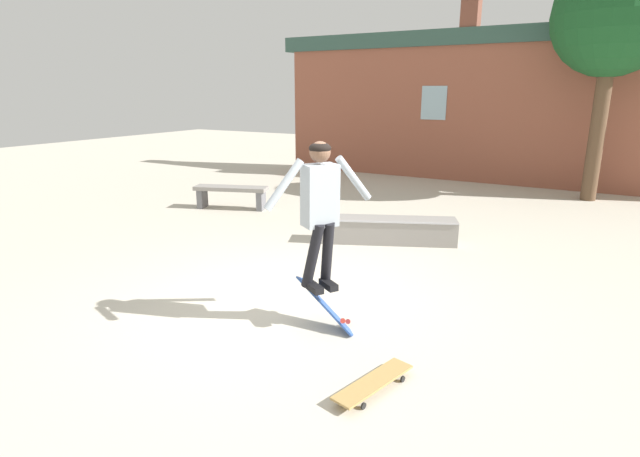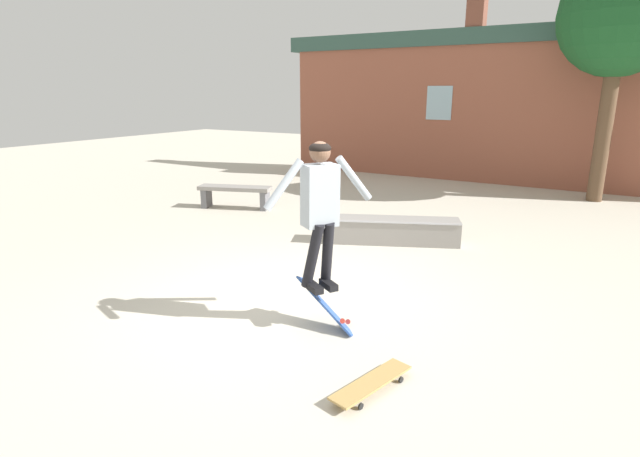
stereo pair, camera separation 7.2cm
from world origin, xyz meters
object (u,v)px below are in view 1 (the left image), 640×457
Objects in this scene: park_bench at (231,193)px; skateboard_resting at (374,382)px; tree_right at (614,18)px; skater at (320,203)px; skateboard_flipping at (326,306)px; skate_ledge at (388,230)px.

skateboard_resting is at bearing -60.62° from park_bench.
skater is (-2.21, -8.54, -2.55)m from tree_right.
skateboard_flipping is at bearing -104.12° from tree_right.
park_bench is 5.80m from skateboard_flipping.
skate_ledge is at bearing -116.82° from tree_right.
tree_right is 9.53m from skateboard_flipping.
tree_right is 7.06m from skate_ledge.
skater reaches higher than skateboard_resting.
skater is 1.81m from skateboard_resting.
tree_right is 3.27× the size of park_bench.
skateboard_resting is (0.99, -0.83, -1.27)m from skater.
tree_right reaches higher than park_bench.
skater is at bearing -60.85° from park_bench.
skater is at bearing -163.12° from skateboard_flipping.
skateboard_resting is at bearing -97.40° from tree_right.
park_bench reaches higher than skateboard_resting.
tree_right reaches higher than skateboard_flipping.
tree_right is 10.19m from skateboard_resting.
skateboard_resting is (5.32, -4.62, -0.27)m from park_bench.
skate_ledge is 2.88× the size of skateboard_flipping.
park_bench is 1.03× the size of skater.
skateboard_flipping is at bearing 41.12° from skater.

